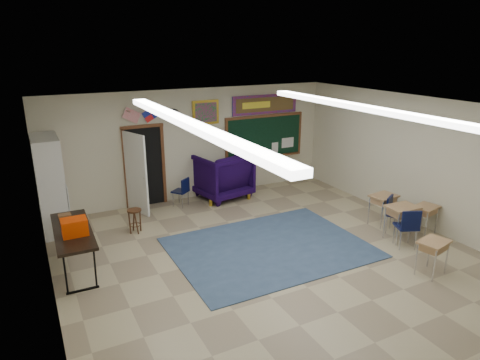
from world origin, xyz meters
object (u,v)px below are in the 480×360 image
student_desk_front_left (401,221)px  student_desk_front_right (383,208)px  wingback_armchair (222,175)px  wooden_stool (135,221)px  folding_table (75,248)px

student_desk_front_left → student_desk_front_right: size_ratio=1.06×
wingback_armchair → wooden_stool: wingback_armchair is taller
student_desk_front_left → wooden_stool: bearing=151.9°
wooden_stool → student_desk_front_right: bearing=-22.6°
folding_table → student_desk_front_right: bearing=-7.9°
student_desk_front_left → wooden_stool: 5.90m
wingback_armchair → folding_table: size_ratio=0.70×
wingback_armchair → wooden_stool: 3.07m
wingback_armchair → wooden_stool: size_ratio=2.48×
wingback_armchair → folding_table: 4.83m
student_desk_front_right → wooden_stool: (-5.33, 2.22, -0.12)m
wingback_armchair → student_desk_front_right: (2.57, -3.50, -0.22)m
wooden_stool → student_desk_front_left: bearing=-30.8°
folding_table → wooden_stool: (1.41, 1.13, -0.16)m
wingback_armchair → student_desk_front_left: size_ratio=1.77×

